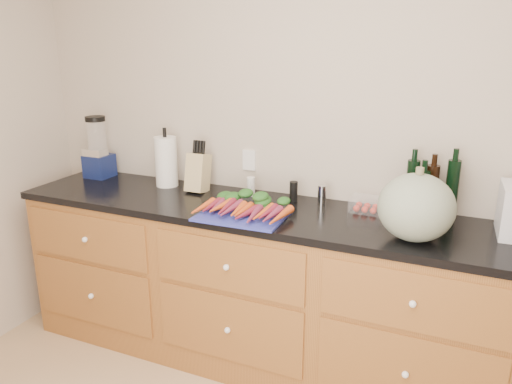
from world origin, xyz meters
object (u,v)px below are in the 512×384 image
at_px(squash, 416,207).
at_px(paper_towel, 166,162).
at_px(carrots, 245,207).
at_px(blender_appliance, 98,151).
at_px(cutting_board, 242,215).
at_px(knife_block, 198,173).
at_px(tomato_box, 366,204).

height_order(squash, paper_towel, squash).
height_order(carrots, blender_appliance, blender_appliance).
relative_size(cutting_board, knife_block, 1.96).
distance_m(squash, paper_towel, 1.53).
distance_m(carrots, squash, 0.85).
bearing_deg(paper_towel, cutting_board, -25.78).
bearing_deg(carrots, blender_appliance, 166.64).
bearing_deg(squash, blender_appliance, 172.03).
bearing_deg(squash, paper_towel, 169.25).
relative_size(blender_appliance, paper_towel, 1.31).
bearing_deg(cutting_board, blender_appliance, 164.96).
bearing_deg(tomato_box, paper_towel, -179.53).
xyz_separation_m(squash, blender_appliance, (-2.03, 0.28, 0.02)).
bearing_deg(squash, cutting_board, -177.68).
height_order(cutting_board, tomato_box, tomato_box).
bearing_deg(tomato_box, carrots, -152.64).
distance_m(cutting_board, squash, 0.86).
distance_m(squash, knife_block, 1.30).
bearing_deg(knife_block, paper_towel, 175.11).
xyz_separation_m(carrots, paper_towel, (-0.66, 0.28, 0.12)).
bearing_deg(squash, tomato_box, 133.01).
bearing_deg(paper_towel, carrots, -23.15).
xyz_separation_m(squash, knife_block, (-1.27, 0.27, -0.04)).
xyz_separation_m(carrots, blender_appliance, (-1.18, 0.28, 0.14)).
distance_m(carrots, knife_block, 0.51).
xyz_separation_m(cutting_board, squash, (0.84, 0.03, 0.15)).
relative_size(cutting_board, tomato_box, 2.67).
bearing_deg(squash, carrots, 179.82).
bearing_deg(tomato_box, squash, -46.99).
xyz_separation_m(blender_appliance, knife_block, (0.75, -0.02, -0.06)).
distance_m(paper_towel, tomato_box, 1.23).
xyz_separation_m(carrots, tomato_box, (0.57, 0.29, 0.00)).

